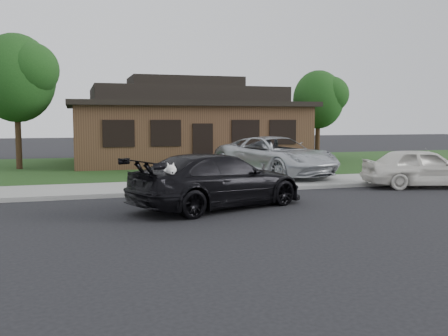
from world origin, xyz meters
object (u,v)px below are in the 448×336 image
object	(u,v)px
minivan	(275,156)
recycling_bin	(209,175)
sedan	(218,181)
white_compact	(422,168)

from	to	relation	value
minivan	recycling_bin	distance (m)	4.56
sedan	minivan	bearing A→B (deg)	-56.88
white_compact	sedan	bearing A→B (deg)	117.46
minivan	white_compact	bearing A→B (deg)	-62.44
recycling_bin	white_compact	bearing A→B (deg)	-2.43
white_compact	recycling_bin	xyz separation A→B (m)	(-7.70, 1.30, -0.15)
sedan	white_compact	distance (m)	8.51
minivan	white_compact	world-z (taller)	minivan
minivan	recycling_bin	xyz separation A→B (m)	(-3.61, -2.75, -0.38)
sedan	minivan	size ratio (longest dim) A/B	0.97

